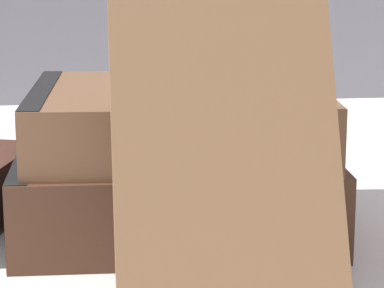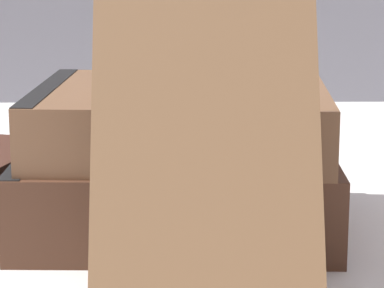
{
  "view_description": "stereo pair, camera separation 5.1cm",
  "coord_description": "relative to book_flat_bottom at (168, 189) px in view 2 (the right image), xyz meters",
  "views": [
    {
      "loc": [
        -0.06,
        -0.47,
        0.17
      ],
      "look_at": [
        -0.01,
        0.03,
        0.06
      ],
      "focal_mm": 85.0,
      "sensor_mm": 36.0,
      "label": 1
    },
    {
      "loc": [
        -0.01,
        -0.47,
        0.17
      ],
      "look_at": [
        -0.01,
        0.03,
        0.06
      ],
      "focal_mm": 85.0,
      "sensor_mm": 36.0,
      "label": 2
    }
  ],
  "objects": [
    {
      "name": "book_leaning_front",
      "position": [
        0.01,
        -0.12,
        0.04
      ],
      "size": [
        0.11,
        0.08,
        0.15
      ],
      "rotation": [
        -0.45,
        0.0,
        0.0
      ],
      "color": "brown",
      "rests_on": "ground_plane"
    },
    {
      "name": "pocket_watch",
      "position": [
        0.04,
        -0.0,
        0.06
      ],
      "size": [
        0.05,
        0.05,
        0.01
      ],
      "color": "silver",
      "rests_on": "book_flat_top"
    },
    {
      "name": "ground_plane",
      "position": [
        0.02,
        -0.06,
        -0.02
      ],
      "size": [
        3.0,
        3.0,
        0.0
      ],
      "primitive_type": "plane",
      "color": "silver"
    },
    {
      "name": "book_flat_top",
      "position": [
        0.0,
        -0.0,
        0.04
      ],
      "size": [
        0.18,
        0.15,
        0.04
      ],
      "rotation": [
        0.0,
        0.0,
        -0.06
      ],
      "color": "brown",
      "rests_on": "book_flat_bottom"
    },
    {
      "name": "book_flat_bottom",
      "position": [
        0.0,
        0.0,
        0.0
      ],
      "size": [
        0.19,
        0.15,
        0.05
      ],
      "rotation": [
        0.0,
        0.0,
        -0.03
      ],
      "color": "#4C2D1E",
      "rests_on": "ground_plane"
    }
  ]
}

